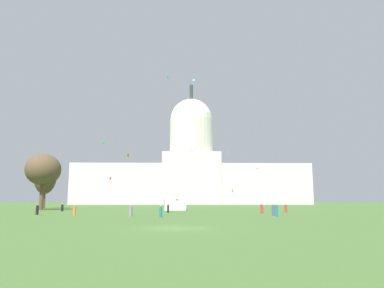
# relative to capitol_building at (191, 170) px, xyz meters

# --- Properties ---
(ground_plane) EXTENTS (800.00, 800.00, 0.00)m
(ground_plane) POSITION_rel_capitol_building_xyz_m (-4.99, -163.47, -18.06)
(ground_plane) COLOR #42662D
(capitol_building) EXTENTS (121.60, 22.82, 64.47)m
(capitol_building) POSITION_rel_capitol_building_xyz_m (0.00, 0.00, 0.00)
(capitol_building) COLOR silver
(capitol_building) RESTS_ON ground_plane
(event_tent) EXTENTS (5.01, 4.99, 5.33)m
(event_tent) POSITION_rel_capitol_building_xyz_m (-6.15, -113.62, -15.35)
(event_tent) COLOR white
(event_tent) RESTS_ON ground_plane
(tree_west_mid) EXTENTS (8.12, 8.30, 12.92)m
(tree_west_mid) POSITION_rel_capitol_building_xyz_m (-39.95, -96.62, -9.81)
(tree_west_mid) COLOR brown
(tree_west_mid) RESTS_ON ground_plane
(tree_west_far) EXTENTS (10.48, 10.49, 12.18)m
(tree_west_far) POSITION_rel_capitol_building_xyz_m (-35.07, -111.10, -9.41)
(tree_west_far) COLOR brown
(tree_west_far) RESTS_ON ground_plane
(person_black_lawn_far_right) EXTENTS (0.61, 0.61, 1.51)m
(person_black_lawn_far_right) POSITION_rel_capitol_building_xyz_m (-27.55, -120.15, -17.38)
(person_black_lawn_far_right) COLOR black
(person_black_lawn_far_right) RESTS_ON ground_plane
(person_teal_front_right) EXTENTS (0.45, 0.45, 1.59)m
(person_teal_front_right) POSITION_rel_capitol_building_xyz_m (7.46, -144.83, -17.32)
(person_teal_front_right) COLOR #1E757A
(person_teal_front_right) RESTS_ON ground_plane
(person_black_back_right) EXTENTS (0.57, 0.57, 1.53)m
(person_black_back_right) POSITION_rel_capitol_building_xyz_m (-25.51, -137.47, -17.36)
(person_black_back_right) COLOR black
(person_black_back_right) RESTS_ON ground_plane
(person_black_back_center) EXTENTS (0.37, 0.37, 1.47)m
(person_black_back_center) POSITION_rel_capitol_building_xyz_m (-6.95, -128.73, -17.39)
(person_black_back_center) COLOR black
(person_black_back_center) RESTS_ON ground_plane
(person_red_aisle_center) EXTENTS (0.49, 0.49, 1.58)m
(person_red_aisle_center) POSITION_rel_capitol_building_xyz_m (7.91, -133.89, -17.35)
(person_red_aisle_center) COLOR red
(person_red_aisle_center) RESTS_ON ground_plane
(person_orange_edge_east) EXTENTS (0.49, 0.49, 1.50)m
(person_orange_edge_east) POSITION_rel_capitol_building_xyz_m (-19.42, -140.01, -17.37)
(person_orange_edge_east) COLOR orange
(person_orange_edge_east) RESTS_ON ground_plane
(person_denim_near_tree_east) EXTENTS (0.56, 0.56, 1.55)m
(person_denim_near_tree_east) POSITION_rel_capitol_building_xyz_m (7.71, -142.03, -17.35)
(person_denim_near_tree_east) COLOR #3D5684
(person_denim_near_tree_east) RESTS_ON ground_plane
(person_grey_front_center) EXTENTS (0.57, 0.57, 1.50)m
(person_grey_front_center) POSITION_rel_capitol_building_xyz_m (-11.28, -143.01, -17.39)
(person_grey_front_center) COLOR gray
(person_grey_front_center) RESTS_ON ground_plane
(person_red_mid_right) EXTENTS (0.50, 0.50, 1.51)m
(person_red_mid_right) POSITION_rel_capitol_building_xyz_m (13.06, -129.10, -17.37)
(person_red_mid_right) COLOR red
(person_red_mid_right) RESTS_ON ground_plane
(person_teal_near_tree_west) EXTENTS (0.44, 0.44, 1.49)m
(person_teal_near_tree_west) POSITION_rel_capitol_building_xyz_m (-7.21, -145.39, -17.38)
(person_teal_near_tree_west) COLOR #1E757A
(person_teal_near_tree_west) RESTS_ON ground_plane
(kite_white_mid) EXTENTS (1.09, 1.57, 2.20)m
(kite_white_mid) POSITION_rel_capitol_building_xyz_m (16.17, -23.90, 6.66)
(kite_white_mid) COLOR white
(kite_turquoise_high) EXTENTS (0.57, 0.87, 3.96)m
(kite_turquoise_high) POSITION_rel_capitol_building_xyz_m (-9.18, -84.68, 20.76)
(kite_turquoise_high) COLOR teal
(kite_pink_low) EXTENTS (0.66, 1.21, 0.26)m
(kite_pink_low) POSITION_rel_capitol_building_xyz_m (15.72, -91.26, -7.47)
(kite_pink_low) COLOR pink
(kite_red_low) EXTENTS (0.90, 0.32, 3.06)m
(kite_red_low) POSITION_rel_capitol_building_xyz_m (-32.83, -48.26, -7.74)
(kite_red_low) COLOR red
(kite_orange_mid) EXTENTS (1.15, 1.09, 1.39)m
(kite_orange_mid) POSITION_rel_capitol_building_xyz_m (-29.50, -25.99, 4.40)
(kite_orange_mid) COLOR orange
(kite_green_mid) EXTENTS (0.73, 0.77, 0.80)m
(kite_green_mid) POSITION_rel_capitol_building_xyz_m (-31.42, -69.69, 3.21)
(kite_green_mid) COLOR green
(kite_cyan_high) EXTENTS (1.07, 0.60, 2.94)m
(kite_cyan_high) POSITION_rel_capitol_building_xyz_m (0.36, -31.49, 38.29)
(kite_cyan_high) COLOR #33BCDB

